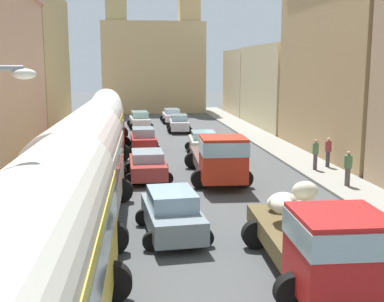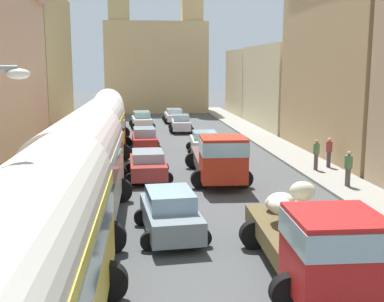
{
  "view_description": "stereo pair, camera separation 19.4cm",
  "coord_description": "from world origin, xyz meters",
  "views": [
    {
      "loc": [
        -2.86,
        -1.86,
        5.74
      ],
      "look_at": [
        0.0,
        20.85,
        1.68
      ],
      "focal_mm": 45.73,
      "sensor_mm": 36.0,
      "label": 1
    },
    {
      "loc": [
        -2.67,
        -1.89,
        5.74
      ],
      "look_at": [
        0.0,
        20.85,
        1.68
      ],
      "focal_mm": 45.73,
      "sensor_mm": 36.0,
      "label": 2
    }
  ],
  "objects": [
    {
      "name": "building_left_3",
      "position": [
        -11.29,
        39.39,
        5.72
      ],
      "size": [
        5.58,
        13.91,
        11.43
      ],
      "color": "tan",
      "rests_on": "ground"
    },
    {
      "name": "parked_bus_3",
      "position": [
        -4.6,
        33.5,
        2.12
      ],
      "size": [
        3.4,
        8.23,
        3.85
      ],
      "color": "red",
      "rests_on": "ground"
    },
    {
      "name": "car_0",
      "position": [
        1.78,
        29.13,
        0.75
      ],
      "size": [
        2.39,
        3.78,
        1.47
      ],
      "color": "silver",
      "rests_on": "ground"
    },
    {
      "name": "car_1",
      "position": [
        1.25,
        39.64,
        0.76
      ],
      "size": [
        2.2,
        3.68,
        1.51
      ],
      "color": "silver",
      "rests_on": "ground"
    },
    {
      "name": "sidewalk_left",
      "position": [
        -7.25,
        27.0,
        0.07
      ],
      "size": [
        2.5,
        70.0,
        0.14
      ],
      "primitive_type": "cube",
      "color": "#B4AD9E",
      "rests_on": "ground"
    },
    {
      "name": "sidewalk_right",
      "position": [
        7.25,
        27.0,
        0.07
      ],
      "size": [
        2.5,
        70.0,
        0.14
      ],
      "primitive_type": "cube",
      "color": "gray",
      "rests_on": "ground"
    },
    {
      "name": "ground_plane",
      "position": [
        0.0,
        27.0,
        0.0
      ],
      "size": [
        154.0,
        154.0,
        0.0
      ],
      "primitive_type": "plane",
      "color": "#4A4C4D"
    },
    {
      "name": "car_5",
      "position": [
        -2.07,
        30.39,
        0.8
      ],
      "size": [
        2.24,
        3.8,
        1.6
      ],
      "color": "#B22726",
      "rests_on": "ground"
    },
    {
      "name": "pedestrian_0",
      "position": [
        6.95,
        22.9,
        1.03
      ],
      "size": [
        0.44,
        0.44,
        1.79
      ],
      "color": "#543F4B",
      "rests_on": "ground"
    },
    {
      "name": "car_2",
      "position": [
        1.22,
        46.61,
        0.71
      ],
      "size": [
        2.26,
        4.13,
        1.39
      ],
      "color": "white",
      "rests_on": "ground"
    },
    {
      "name": "pedestrian_3",
      "position": [
        7.13,
        19.3,
        1.02
      ],
      "size": [
        0.52,
        0.52,
        1.79
      ],
      "color": "#544A49",
      "rests_on": "ground"
    },
    {
      "name": "parked_bus_0",
      "position": [
        -4.6,
        6.5,
        2.25
      ],
      "size": [
        3.38,
        9.71,
        4.05
      ],
      "color": "gold",
      "rests_on": "ground"
    },
    {
      "name": "car_3",
      "position": [
        -1.55,
        13.97,
        0.79
      ],
      "size": [
        2.47,
        4.08,
        1.58
      ],
      "color": "gray",
      "rests_on": "ground"
    },
    {
      "name": "building_right_3",
      "position": [
        10.93,
        41.73,
        3.73
      ],
      "size": [
        4.86,
        12.9,
        7.45
      ],
      "color": "beige",
      "rests_on": "ground"
    },
    {
      "name": "cargo_truck_1",
      "position": [
        1.38,
        21.33,
        1.27
      ],
      "size": [
        3.14,
        7.67,
        2.48
      ],
      "color": "red",
      "rests_on": "ground"
    },
    {
      "name": "car_4",
      "position": [
        -2.07,
        22.44,
        0.74
      ],
      "size": [
        2.39,
        4.1,
        1.44
      ],
      "color": "#AC3530",
      "rests_on": "ground"
    },
    {
      "name": "cargo_truck_0",
      "position": [
        1.89,
        9.69,
        1.28
      ],
      "size": [
        3.08,
        6.76,
        2.39
      ],
      "color": "red",
      "rests_on": "ground"
    },
    {
      "name": "building_right_4",
      "position": [
        10.68,
        53.13,
        3.68
      ],
      "size": [
        4.37,
        9.36,
        7.36
      ],
      "color": "beige",
      "rests_on": "ground"
    },
    {
      "name": "distant_church",
      "position": [
        0.0,
        58.43,
        6.12
      ],
      "size": [
        12.17,
        6.05,
        17.31
      ],
      "color": "tan",
      "rests_on": "ground"
    },
    {
      "name": "parked_bus_2",
      "position": [
        -4.6,
        24.5,
        2.15
      ],
      "size": [
        3.34,
        9.56,
        3.88
      ],
      "color": "yellow",
      "rests_on": "ground"
    },
    {
      "name": "building_right_2",
      "position": [
        11.3,
        27.81,
        6.63
      ],
      "size": [
        6.17,
        13.79,
        13.2
      ],
      "color": "tan",
      "rests_on": "ground"
    },
    {
      "name": "car_6",
      "position": [
        -2.05,
        42.83,
        0.76
      ],
      "size": [
        2.38,
        4.44,
        1.52
      ],
      "color": "silver",
      "rests_on": "ground"
    },
    {
      "name": "parked_bus_1",
      "position": [
        -4.6,
        15.5,
        2.2
      ],
      "size": [
        3.53,
        9.31,
        4.02
      ],
      "color": "beige",
      "rests_on": "ground"
    },
    {
      "name": "pedestrian_2",
      "position": [
        7.91,
        23.51,
        1.02
      ],
      "size": [
        0.37,
        0.37,
        1.78
      ],
      "color": "#3F3C40",
      "rests_on": "ground"
    }
  ]
}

